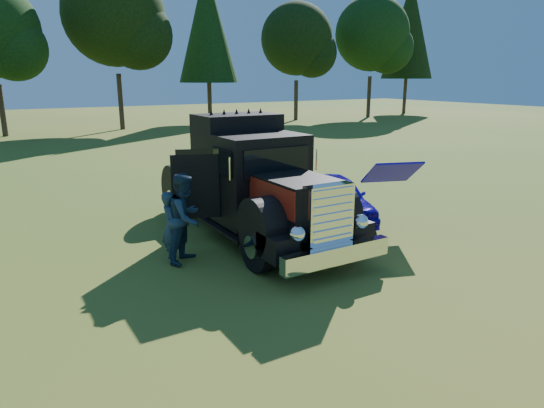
{
  "coord_description": "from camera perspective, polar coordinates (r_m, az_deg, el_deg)",
  "views": [
    {
      "loc": [
        -5.46,
        -8.08,
        3.92
      ],
      "look_at": [
        0.07,
        1.12,
        1.09
      ],
      "focal_mm": 32.0,
      "sensor_mm": 36.0,
      "label": 1
    }
  ],
  "objects": [
    {
      "name": "spectator_far",
      "position": [
        10.58,
        -10.12,
        -1.6
      ],
      "size": [
        1.21,
        1.18,
        1.96
      ],
      "primitive_type": "imported",
      "rotation": [
        0.0,
        0.0,
        0.71
      ],
      "color": "#1A1F3D",
      "rests_on": "ground"
    },
    {
      "name": "hotrod_coupe",
      "position": [
        13.76,
        7.44,
        0.82
      ],
      "size": [
        2.6,
        4.23,
        1.89
      ],
      "color": "#0732A1",
      "rests_on": "ground"
    },
    {
      "name": "ground",
      "position": [
        10.51,
        2.85,
        -7.15
      ],
      "size": [
        120.0,
        120.0,
        0.0
      ],
      "primitive_type": "plane",
      "color": "#315E1B",
      "rests_on": "ground"
    },
    {
      "name": "treeline",
      "position": [
        35.81,
        -27.84,
        19.21
      ],
      "size": [
        72.1,
        24.04,
        13.84
      ],
      "color": "#2D2116",
      "rests_on": "ground"
    },
    {
      "name": "spectator_near",
      "position": [
        10.72,
        -11.83,
        -2.62
      ],
      "size": [
        0.44,
        0.61,
        1.55
      ],
      "primitive_type": "imported",
      "rotation": [
        0.0,
        0.0,
        1.45
      ],
      "color": "#20294A",
      "rests_on": "ground"
    },
    {
      "name": "diamond_t_truck",
      "position": [
        12.03,
        -2.18,
        2.07
      ],
      "size": [
        3.3,
        7.16,
        3.0
      ],
      "color": "black",
      "rests_on": "ground"
    }
  ]
}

